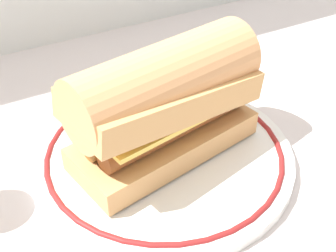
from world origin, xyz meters
name	(u,v)px	position (x,y,z in m)	size (l,w,h in m)	color
ground_plane	(160,155)	(0.00, 0.00, 0.00)	(1.50, 1.50, 0.00)	silver
plate	(168,153)	(0.00, -0.01, 0.01)	(0.27, 0.27, 0.01)	white
sausage_sandwich	(168,99)	(0.00, -0.01, 0.08)	(0.21, 0.12, 0.12)	tan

